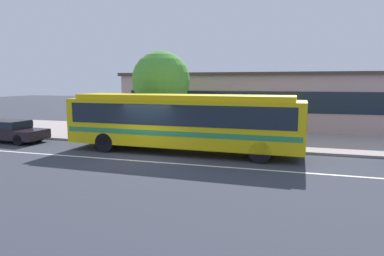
{
  "coord_description": "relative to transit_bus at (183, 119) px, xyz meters",
  "views": [
    {
      "loc": [
        6.79,
        -14.77,
        3.6
      ],
      "look_at": [
        1.92,
        1.46,
        1.3
      ],
      "focal_mm": 32.1,
      "sensor_mm": 36.0,
      "label": 1
    }
  ],
  "objects": [
    {
      "name": "sidewalk_slab",
      "position": [
        -1.39,
        5.35,
        -1.65
      ],
      "size": [
        60.0,
        8.0,
        0.12
      ],
      "primitive_type": "cube",
      "color": "#A3948F",
      "rests_on": "ground_plane"
    },
    {
      "name": "transit_bus",
      "position": [
        0.0,
        0.0,
        0.0
      ],
      "size": [
        11.97,
        2.79,
        2.95
      ],
      "color": "gold",
      "rests_on": "ground_plane"
    },
    {
      "name": "sedan_behind_bus",
      "position": [
        -11.1,
        0.05,
        -0.99
      ],
      "size": [
        4.72,
        2.02,
        1.29
      ],
      "color": "black",
      "rests_on": "ground_plane"
    },
    {
      "name": "pedestrian_waiting_near_sign",
      "position": [
        -2.69,
        3.07,
        -0.62
      ],
      "size": [
        0.39,
        0.39,
        1.67
      ],
      "color": "slate",
      "rests_on": "sidewalk_slab"
    },
    {
      "name": "lane_stripe_center",
      "position": [
        -1.39,
        -2.35,
        -1.71
      ],
      "size": [
        56.0,
        0.16,
        0.01
      ],
      "primitive_type": "cube",
      "color": "silver",
      "rests_on": "ground_plane"
    },
    {
      "name": "bus_stop_sign",
      "position": [
        3.9,
        1.77,
        -0.05
      ],
      "size": [
        0.08,
        0.44,
        2.41
      ],
      "color": "gray",
      "rests_on": "sidewalk_slab"
    },
    {
      "name": "ground_plane",
      "position": [
        -1.39,
        -1.55,
        -1.71
      ],
      "size": [
        120.0,
        120.0,
        0.0
      ],
      "primitive_type": "plane",
      "color": "#343742"
    },
    {
      "name": "street_tree_near_stop",
      "position": [
        -2.95,
        4.53,
        1.94
      ],
      "size": [
        3.75,
        3.75,
        5.43
      ],
      "color": "brown",
      "rests_on": "sidewalk_slab"
    },
    {
      "name": "station_building",
      "position": [
        3.08,
        12.0,
        0.42
      ],
      "size": [
        21.78,
        8.68,
        4.26
      ],
      "color": "#B09291",
      "rests_on": "ground_plane"
    }
  ]
}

